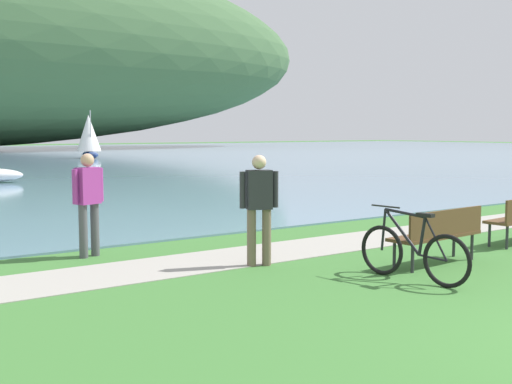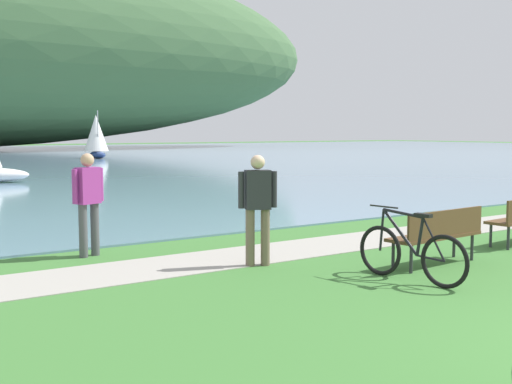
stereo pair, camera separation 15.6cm
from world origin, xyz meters
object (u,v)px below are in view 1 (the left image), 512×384
Objects in this scene: person_at_shoreline at (88,198)px; person_on_the_grass at (259,203)px; bicycle_leaning_near_bench at (413,253)px; park_bench_near_camera at (439,232)px; sailboat_nearest_to_shore at (89,136)px.

person_on_the_grass is at bearing -49.03° from person_at_shoreline.
person_on_the_grass reaches higher than bicycle_leaning_near_bench.
person_at_shoreline reaches higher than bicycle_leaning_near_bench.
person_at_shoreline is at bearing 138.35° from park_bench_near_camera.
person_at_shoreline is (-3.05, 4.22, 0.58)m from bicycle_leaning_near_bench.
person_on_the_grass is at bearing -106.82° from sailboat_nearest_to_shore.
sailboat_nearest_to_shore reaches higher than park_bench_near_camera.
sailboat_nearest_to_shore is (9.25, 39.81, 1.19)m from park_bench_near_camera.
bicycle_leaning_near_bench is 1.03× the size of person_at_shoreline.
bicycle_leaning_near_bench is 0.50× the size of sailboat_nearest_to_shore.
sailboat_nearest_to_shore is at bearing 73.18° from person_on_the_grass.
person_at_shoreline is 0.48× the size of sailboat_nearest_to_shore.
park_bench_near_camera is at bearing -34.01° from person_on_the_grass.
person_on_the_grass is at bearing 119.60° from bicycle_leaning_near_bench.
park_bench_near_camera is 5.64m from person_at_shoreline.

